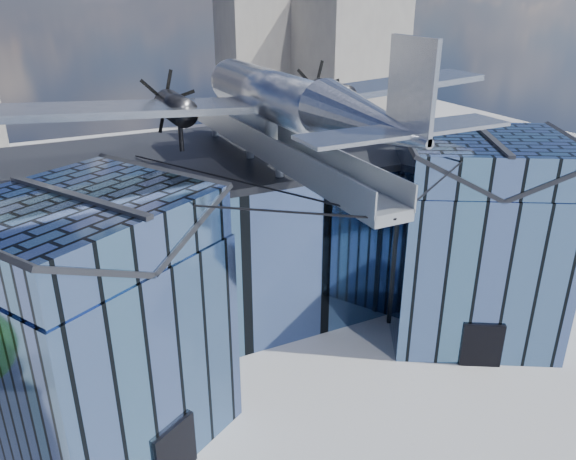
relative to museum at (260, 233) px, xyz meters
name	(u,v)px	position (x,y,z in m)	size (l,w,h in m)	color
ground_plane	(304,362)	(0.00, -5.82, -5.54)	(120.00, 120.00, 0.00)	gray
museum	(260,233)	(0.00, 0.00, 0.00)	(32.88, 24.50, 17.60)	#486793
bg_towers	(124,69)	(1.45, 44.67, 4.47)	(77.00, 24.50, 26.00)	gray
tree_side_e	(571,181)	(31.62, 3.08, -2.29)	(3.51, 3.51, 4.80)	#332214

